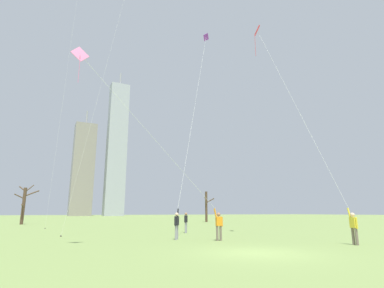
{
  "coord_description": "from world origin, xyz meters",
  "views": [
    {
      "loc": [
        -8.31,
        -10.52,
        1.63
      ],
      "look_at": [
        0.0,
        6.0,
        5.8
      ],
      "focal_mm": 28.41,
      "sensor_mm": 36.0,
      "label": 1
    }
  ],
  "objects_px": {
    "kite_flyer_midfield_right_red": "(325,169)",
    "kite_flyer_far_back_pink": "(206,209)",
    "bystander_far_off_by_trees": "(186,222)",
    "bare_tree_center": "(206,206)",
    "bare_tree_leftmost": "(24,204)",
    "distant_kite_drifting_left_white": "(76,8)",
    "kite_flyer_foreground_left_purple": "(183,185)"
  },
  "relations": [
    {
      "from": "kite_flyer_foreground_left_purple",
      "to": "bystander_far_off_by_trees",
      "type": "distance_m",
      "value": 5.47
    },
    {
      "from": "kite_flyer_foreground_left_purple",
      "to": "bystander_far_off_by_trees",
      "type": "relative_size",
      "value": 12.36
    },
    {
      "from": "distant_kite_drifting_left_white",
      "to": "kite_flyer_foreground_left_purple",
      "type": "bearing_deg",
      "value": -70.37
    },
    {
      "from": "kite_flyer_far_back_pink",
      "to": "distant_kite_drifting_left_white",
      "type": "distance_m",
      "value": 34.2
    },
    {
      "from": "kite_flyer_midfield_right_red",
      "to": "bare_tree_leftmost",
      "type": "bearing_deg",
      "value": 113.62
    },
    {
      "from": "bystander_far_off_by_trees",
      "to": "bare_tree_center",
      "type": "relative_size",
      "value": 0.31
    },
    {
      "from": "kite_flyer_foreground_left_purple",
      "to": "bare_tree_leftmost",
      "type": "distance_m",
      "value": 32.4
    },
    {
      "from": "kite_flyer_foreground_left_purple",
      "to": "bare_tree_center",
      "type": "bearing_deg",
      "value": 57.96
    },
    {
      "from": "kite_flyer_far_back_pink",
      "to": "bare_tree_leftmost",
      "type": "bearing_deg",
      "value": 107.36
    },
    {
      "from": "kite_flyer_foreground_left_purple",
      "to": "kite_flyer_far_back_pink",
      "type": "bearing_deg",
      "value": -86.0
    },
    {
      "from": "kite_flyer_midfield_right_red",
      "to": "bare_tree_center",
      "type": "bearing_deg",
      "value": 71.29
    },
    {
      "from": "bare_tree_center",
      "to": "distant_kite_drifting_left_white",
      "type": "bearing_deg",
      "value": -157.93
    },
    {
      "from": "kite_flyer_far_back_pink",
      "to": "bare_tree_leftmost",
      "type": "height_order",
      "value": "kite_flyer_far_back_pink"
    },
    {
      "from": "kite_flyer_foreground_left_purple",
      "to": "bare_tree_leftmost",
      "type": "height_order",
      "value": "kite_flyer_foreground_left_purple"
    },
    {
      "from": "kite_flyer_far_back_pink",
      "to": "distant_kite_drifting_left_white",
      "type": "height_order",
      "value": "distant_kite_drifting_left_white"
    },
    {
      "from": "distant_kite_drifting_left_white",
      "to": "bare_tree_leftmost",
      "type": "bearing_deg",
      "value": 106.79
    },
    {
      "from": "kite_flyer_midfield_right_red",
      "to": "distant_kite_drifting_left_white",
      "type": "bearing_deg",
      "value": 116.63
    },
    {
      "from": "distant_kite_drifting_left_white",
      "to": "bystander_far_off_by_trees",
      "type": "bearing_deg",
      "value": -58.15
    },
    {
      "from": "bare_tree_center",
      "to": "kite_flyer_foreground_left_purple",
      "type": "bearing_deg",
      "value": -122.04
    },
    {
      "from": "bare_tree_center",
      "to": "bare_tree_leftmost",
      "type": "xyz_separation_m",
      "value": [
        -28.27,
        1.99,
        0.07
      ]
    },
    {
      "from": "kite_flyer_far_back_pink",
      "to": "bare_tree_center",
      "type": "height_order",
      "value": "kite_flyer_far_back_pink"
    },
    {
      "from": "bystander_far_off_by_trees",
      "to": "distant_kite_drifting_left_white",
      "type": "relative_size",
      "value": 0.05
    },
    {
      "from": "bystander_far_off_by_trees",
      "to": "distant_kite_drifting_left_white",
      "type": "bearing_deg",
      "value": 121.85
    },
    {
      "from": "kite_flyer_foreground_left_purple",
      "to": "bare_tree_center",
      "type": "relative_size",
      "value": 3.83
    },
    {
      "from": "distant_kite_drifting_left_white",
      "to": "kite_flyer_far_back_pink",
      "type": "bearing_deg",
      "value": -72.33
    },
    {
      "from": "bare_tree_center",
      "to": "kite_flyer_far_back_pink",
      "type": "bearing_deg",
      "value": -119.37
    },
    {
      "from": "kite_flyer_midfield_right_red",
      "to": "bare_tree_leftmost",
      "type": "height_order",
      "value": "kite_flyer_midfield_right_red"
    },
    {
      "from": "distant_kite_drifting_left_white",
      "to": "bare_tree_leftmost",
      "type": "xyz_separation_m",
      "value": [
        -3.62,
        11.98,
        -24.61
      ]
    },
    {
      "from": "bystander_far_off_by_trees",
      "to": "kite_flyer_far_back_pink",
      "type": "bearing_deg",
      "value": -106.37
    },
    {
      "from": "kite_flyer_far_back_pink",
      "to": "bare_tree_center",
      "type": "bearing_deg",
      "value": 60.63
    },
    {
      "from": "kite_flyer_far_back_pink",
      "to": "kite_flyer_foreground_left_purple",
      "type": "bearing_deg",
      "value": 94.0
    },
    {
      "from": "kite_flyer_midfield_right_red",
      "to": "kite_flyer_far_back_pink",
      "type": "relative_size",
      "value": 1.7
    }
  ]
}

